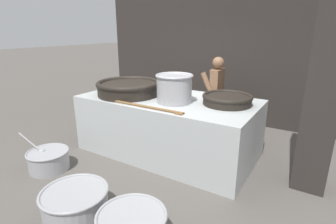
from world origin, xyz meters
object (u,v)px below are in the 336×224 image
at_px(giant_wok_near, 129,87).
at_px(prep_bowl_meat, 75,202).
at_px(prep_bowl_vegetables, 49,159).
at_px(stock_pot, 174,88).
at_px(giant_wok_far, 227,99).
at_px(cook, 216,95).

height_order(giant_wok_near, prep_bowl_meat, giant_wok_near).
relative_size(giant_wok_near, prep_bowl_vegetables, 1.39).
height_order(giant_wok_near, stock_pot, stock_pot).
bearing_deg(stock_pot, prep_bowl_vegetables, -137.73).
relative_size(giant_wok_far, prep_bowl_vegetables, 0.95).
relative_size(cook, prep_bowl_vegetables, 1.99).
distance_m(stock_pot, prep_bowl_meat, 2.23).
xyz_separation_m(giant_wok_far, prep_bowl_vegetables, (-2.34, -1.74, -0.95)).
xyz_separation_m(giant_wok_near, giant_wok_far, (1.78, 0.33, -0.05)).
xyz_separation_m(giant_wok_near, stock_pot, (0.98, -0.01, 0.10)).
bearing_deg(giant_wok_far, prep_bowl_vegetables, -143.28).
distance_m(stock_pot, prep_bowl_vegetables, 2.36).
distance_m(giant_wok_far, stock_pot, 0.88).
bearing_deg(stock_pot, prep_bowl_meat, -97.23).
bearing_deg(giant_wok_near, giant_wok_far, 10.58).
height_order(giant_wok_far, prep_bowl_meat, giant_wok_far).
relative_size(giant_wok_near, cook, 0.70).
relative_size(giant_wok_near, prep_bowl_meat, 1.43).
xyz_separation_m(giant_wok_near, prep_bowl_vegetables, (-0.56, -1.41, -1.00)).
bearing_deg(cook, giant_wok_near, 43.35).
xyz_separation_m(giant_wok_near, prep_bowl_meat, (0.74, -1.94, -0.98)).
distance_m(giant_wok_far, prep_bowl_meat, 2.67).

